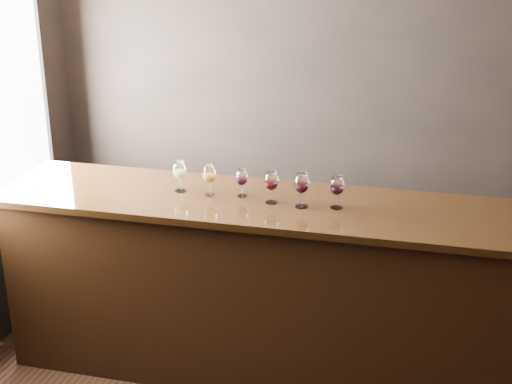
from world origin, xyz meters
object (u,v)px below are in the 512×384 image
(glass_white, at_px, (179,171))
(glass_red_b, at_px, (272,182))
(glass_amber, at_px, (209,175))
(glass_red_d, at_px, (337,186))
(bar_counter, at_px, (269,292))
(back_bar_shelf, at_px, (395,276))
(glass_red_a, at_px, (242,178))
(glass_red_c, at_px, (302,184))

(glass_white, bearing_deg, glass_red_b, -2.54)
(glass_amber, height_order, glass_red_d, glass_red_d)
(bar_counter, xyz_separation_m, back_bar_shelf, (0.73, 0.77, -0.17))
(glass_red_a, distance_m, glass_red_c, 0.40)
(glass_amber, distance_m, glass_red_c, 0.59)
(bar_counter, relative_size, glass_red_c, 15.54)
(back_bar_shelf, xyz_separation_m, glass_amber, (-1.11, -0.77, 0.92))
(back_bar_shelf, distance_m, glass_white, 1.77)
(glass_red_c, bearing_deg, glass_red_a, 170.29)
(glass_amber, bearing_deg, glass_red_c, -2.84)
(glass_red_d, bearing_deg, bar_counter, -178.55)
(glass_amber, bearing_deg, bar_counter, 0.62)
(back_bar_shelf, relative_size, glass_amber, 11.55)
(glass_red_b, bearing_deg, glass_red_a, 165.24)
(glass_amber, distance_m, glass_red_d, 0.79)
(bar_counter, xyz_separation_m, glass_red_c, (0.20, -0.03, 0.76))
(glass_white, bearing_deg, glass_amber, -3.10)
(glass_red_b, bearing_deg, glass_amber, 177.74)
(glass_red_b, distance_m, glass_red_d, 0.39)
(glass_red_b, distance_m, glass_red_c, 0.19)
(glass_red_a, height_order, glass_red_d, glass_red_d)
(bar_counter, xyz_separation_m, glass_amber, (-0.38, -0.00, 0.75))
(glass_red_c, xyz_separation_m, glass_red_d, (0.20, 0.04, -0.01))
(bar_counter, xyz_separation_m, glass_white, (-0.58, 0.01, 0.76))
(glass_amber, distance_m, glass_red_a, 0.20)
(glass_white, height_order, glass_red_a, glass_white)
(glass_red_a, height_order, glass_red_c, glass_red_c)
(bar_counter, distance_m, glass_red_b, 0.76)
(bar_counter, height_order, back_bar_shelf, bar_counter)
(back_bar_shelf, distance_m, glass_amber, 1.63)
(glass_white, bearing_deg, glass_red_c, -2.90)
(bar_counter, xyz_separation_m, glass_red_d, (0.41, 0.01, 0.76))
(glass_amber, height_order, glass_red_c, glass_red_c)
(glass_red_b, bearing_deg, glass_red_c, -4.06)
(glass_red_c, bearing_deg, back_bar_shelf, 57.01)
(back_bar_shelf, distance_m, glass_red_a, 1.48)
(bar_counter, height_order, glass_red_c, glass_red_c)
(back_bar_shelf, xyz_separation_m, glass_red_a, (-0.91, -0.74, 0.91))
(glass_red_c, bearing_deg, glass_white, 177.10)
(glass_white, distance_m, glass_red_c, 0.79)
(bar_counter, bearing_deg, back_bar_shelf, 43.97)
(back_bar_shelf, xyz_separation_m, glass_red_b, (-0.71, -0.79, 0.92))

